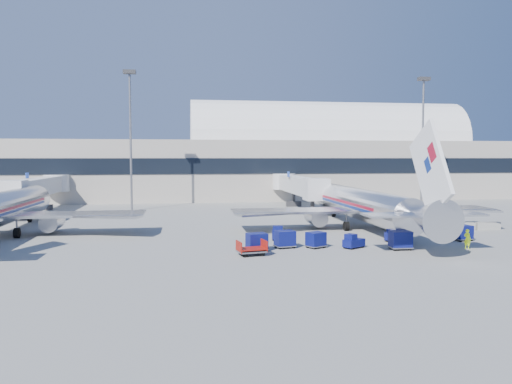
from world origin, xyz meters
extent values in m
plane|color=gray|center=(0.00, 0.00, 0.00)|extent=(260.00, 260.00, 0.00)
cube|color=#B2AA9E|center=(-25.00, 56.00, 6.00)|extent=(170.00, 28.00, 12.00)
cube|color=black|center=(-25.00, 42.05, 7.00)|extent=(170.00, 0.40, 3.00)
cylinder|color=white|center=(20.00, 56.00, 12.00)|extent=(60.00, 18.00, 18.00)
cylinder|color=silver|center=(10.00, 6.00, 2.90)|extent=(3.80, 28.00, 3.80)
sphere|color=silver|center=(10.00, 20.00, 2.90)|extent=(3.72, 3.72, 3.72)
cone|color=silver|center=(10.00, -11.00, 3.30)|extent=(3.80, 6.00, 3.80)
cube|color=maroon|center=(10.00, 7.00, 3.15)|extent=(3.85, 20.16, 0.32)
cube|color=navy|center=(10.00, 7.00, 2.78)|extent=(3.85, 20.16, 0.32)
cube|color=white|center=(10.00, -11.50, 7.70)|extent=(0.35, 7.79, 8.74)
cube|color=silver|center=(10.00, -10.50, 3.50)|extent=(11.00, 3.00, 0.18)
cube|color=silver|center=(10.00, 5.00, 2.30)|extent=(32.00, 5.00, 0.28)
cylinder|color=#B7B7BC|center=(4.50, 6.50, 1.35)|extent=(2.10, 3.80, 2.10)
cylinder|color=#B7B7BC|center=(15.50, 6.50, 1.35)|extent=(2.10, 3.80, 2.10)
cylinder|color=black|center=(10.00, 17.00, 0.45)|extent=(0.40, 0.90, 0.90)
sphere|color=silver|center=(-32.00, 20.00, 2.90)|extent=(3.72, 3.72, 3.72)
cube|color=maroon|center=(-32.00, 7.00, 3.15)|extent=(3.85, 20.16, 0.32)
cube|color=navy|center=(-32.00, 7.00, 2.78)|extent=(3.85, 20.16, 0.32)
cylinder|color=#B7B7BC|center=(-26.50, 6.50, 1.35)|extent=(2.10, 3.80, 2.10)
cylinder|color=black|center=(-32.00, 17.00, 0.45)|extent=(0.40, 0.90, 0.90)
cube|color=silver|center=(7.60, 30.00, 4.00)|extent=(2.70, 24.00, 2.70)
cube|color=silver|center=(7.60, 17.80, 4.00)|extent=(3.40, 3.20, 3.20)
cylinder|color=silver|center=(7.60, 41.50, 4.00)|extent=(4.40, 4.40, 3.00)
cube|color=#2D2D30|center=(7.60, 20.00, 1.80)|extent=(0.50, 0.50, 3.00)
cube|color=#2D2D30|center=(7.60, 20.00, 0.45)|extent=(2.60, 1.00, 0.90)
cube|color=#2D2D30|center=(7.60, 33.00, 1.80)|extent=(0.50, 0.50, 3.00)
cube|color=#2D2D30|center=(7.60, 33.00, 0.45)|extent=(2.60, 1.00, 0.90)
cube|color=navy|center=(6.00, 30.00, 5.80)|extent=(0.12, 1.40, 0.90)
cube|color=silver|center=(-34.40, 30.00, 4.00)|extent=(2.70, 24.00, 2.70)
cube|color=silver|center=(-34.40, 17.80, 4.00)|extent=(3.40, 3.20, 3.20)
cylinder|color=silver|center=(-34.40, 41.50, 4.00)|extent=(4.40, 4.40, 3.00)
cube|color=#2D2D30|center=(-34.40, 20.00, 1.80)|extent=(0.50, 0.50, 3.00)
cube|color=#2D2D30|center=(-34.40, 20.00, 0.45)|extent=(2.60, 1.00, 0.90)
cube|color=#2D2D30|center=(-34.40, 33.00, 1.80)|extent=(0.50, 0.50, 3.00)
cube|color=#2D2D30|center=(-34.40, 33.00, 0.45)|extent=(2.60, 1.00, 0.90)
cube|color=navy|center=(-36.00, 30.00, 5.80)|extent=(0.12, 1.40, 0.90)
cylinder|color=slate|center=(-20.00, 30.00, 11.00)|extent=(0.36, 0.36, 22.00)
cube|color=#2D2D30|center=(-20.00, 30.00, 22.30)|extent=(2.00, 1.20, 0.60)
cylinder|color=slate|center=(30.00, 30.00, 11.00)|extent=(0.36, 0.36, 22.00)
cube|color=#2D2D30|center=(30.00, 30.00, 22.30)|extent=(2.00, 1.20, 0.60)
cube|color=#9E9E96|center=(18.00, 2.00, 0.45)|extent=(3.00, 0.55, 0.90)
cube|color=#9E9E96|center=(21.30, 2.00, 0.45)|extent=(3.00, 0.55, 0.90)
cube|color=#9E9E96|center=(24.60, 2.00, 0.45)|extent=(3.00, 0.55, 0.90)
cube|color=#0B1054|center=(4.50, -7.43, 0.52)|extent=(2.41, 2.08, 0.71)
cube|color=#0B1054|center=(4.10, -7.68, 1.08)|extent=(1.22, 1.25, 0.66)
cylinder|color=black|center=(4.90, -6.66, 0.26)|extent=(0.56, 0.46, 0.53)
cube|color=#0B1054|center=(10.03, -4.46, 0.55)|extent=(2.56, 1.93, 0.75)
cube|color=#0B1054|center=(9.56, -4.27, 1.15)|extent=(1.21, 1.26, 0.70)
cylinder|color=black|center=(10.93, -4.35, 0.28)|extent=(0.60, 0.41, 0.56)
cube|color=#0B1054|center=(-1.79, -1.42, 0.56)|extent=(1.53, 2.48, 0.76)
cube|color=#0B1054|center=(-1.87, -1.92, 1.16)|extent=(1.15, 1.06, 0.71)
cylinder|color=black|center=(-2.10, -0.55, 0.28)|extent=(0.31, 0.59, 0.57)
cube|color=#0B1054|center=(0.93, -6.79, 0.87)|extent=(2.05, 1.90, 1.32)
cube|color=slate|center=(0.93, -6.79, 0.20)|extent=(2.15, 1.98, 0.09)
cylinder|color=black|center=(1.26, -6.04, 0.18)|extent=(0.39, 0.30, 0.36)
cube|color=#0B1054|center=(-2.01, -6.38, 0.94)|extent=(2.03, 1.73, 1.43)
cube|color=slate|center=(-2.01, -6.38, 0.22)|extent=(2.14, 1.80, 0.10)
cylinder|color=black|center=(-1.46, -5.70, 0.20)|extent=(0.42, 0.24, 0.40)
cube|color=#0B1054|center=(-4.91, -7.54, 0.94)|extent=(2.04, 1.75, 1.43)
cube|color=slate|center=(-4.91, -7.54, 0.22)|extent=(2.15, 1.82, 0.10)
cylinder|color=black|center=(-4.36, -6.86, 0.20)|extent=(0.42, 0.24, 0.39)
cube|color=#0B1054|center=(8.57, -8.79, 1.00)|extent=(1.94, 1.54, 1.52)
cube|color=slate|center=(8.57, -8.79, 0.23)|extent=(2.05, 1.59, 0.11)
cylinder|color=black|center=(9.33, -8.24, 0.21)|extent=(0.43, 0.18, 0.42)
cube|color=#0B1054|center=(17.18, -4.92, 0.91)|extent=(1.90, 1.59, 1.38)
cube|color=slate|center=(17.18, -4.92, 0.21)|extent=(2.01, 1.65, 0.10)
cylinder|color=black|center=(17.75, -4.29, 0.19)|extent=(0.40, 0.21, 0.38)
cube|color=slate|center=(-5.67, -9.61, 0.39)|extent=(2.73, 2.10, 0.13)
cube|color=maroon|center=(-5.67, -9.61, 0.62)|extent=(2.74, 2.16, 0.09)
cylinder|color=black|center=(-5.01, -8.86, 0.22)|extent=(0.47, 0.26, 0.45)
imported|color=#D0FF1A|center=(15.02, -9.35, 0.95)|extent=(0.72, 0.82, 1.90)
camera|label=1|loc=(-11.52, -52.81, 8.69)|focal=35.00mm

